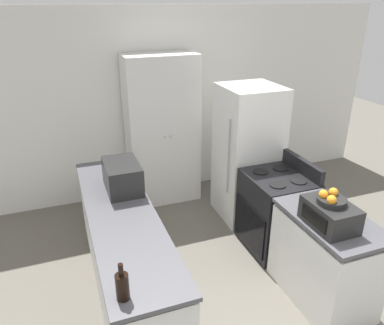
{
  "coord_description": "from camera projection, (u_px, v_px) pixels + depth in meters",
  "views": [
    {
      "loc": [
        -1.28,
        -1.62,
        2.67
      ],
      "look_at": [
        0.0,
        1.81,
        1.05
      ],
      "focal_mm": 35.0,
      "sensor_mm": 36.0,
      "label": 1
    }
  ],
  "objects": [
    {
      "name": "toaster_oven",
      "position": [
        330.0,
        215.0,
        3.14
      ],
      "size": [
        0.32,
        0.45,
        0.22
      ],
      "color": "black",
      "rests_on": "counter_right"
    },
    {
      "name": "counter_right",
      "position": [
        324.0,
        260.0,
        3.49
      ],
      "size": [
        0.6,
        0.99,
        0.89
      ],
      "color": "silver",
      "rests_on": "ground_plane"
    },
    {
      "name": "microwave",
      "position": [
        123.0,
        176.0,
        3.74
      ],
      "size": [
        0.34,
        0.51,
        0.29
      ],
      "color": "black",
      "rests_on": "counter_left"
    },
    {
      "name": "fruit_bowl",
      "position": [
        331.0,
        199.0,
        3.08
      ],
      "size": [
        0.24,
        0.24,
        0.11
      ],
      "color": "black",
      "rests_on": "toaster_oven"
    },
    {
      "name": "pantry_cabinet",
      "position": [
        162.0,
        131.0,
        5.07
      ],
      "size": [
        0.95,
        0.52,
        2.03
      ],
      "color": "silver",
      "rests_on": "ground_plane"
    },
    {
      "name": "counter_left",
      "position": [
        125.0,
        253.0,
        3.58
      ],
      "size": [
        0.6,
        2.49,
        0.89
      ],
      "color": "silver",
      "rests_on": "ground_plane"
    },
    {
      "name": "wall_back",
      "position": [
        154.0,
        105.0,
        5.2
      ],
      "size": [
        7.0,
        0.06,
        2.6
      ],
      "color": "white",
      "rests_on": "ground_plane"
    },
    {
      "name": "refrigerator",
      "position": [
        247.0,
        154.0,
        4.73
      ],
      "size": [
        0.71,
        0.71,
        1.72
      ],
      "color": "white",
      "rests_on": "ground_plane"
    },
    {
      "name": "wine_bottle",
      "position": [
        122.0,
        286.0,
        2.38
      ],
      "size": [
        0.09,
        0.09,
        0.27
      ],
      "color": "black",
      "rests_on": "counter_left"
    },
    {
      "name": "stove",
      "position": [
        276.0,
        211.0,
        4.23
      ],
      "size": [
        0.66,
        0.73,
        1.05
      ],
      "color": "black",
      "rests_on": "ground_plane"
    }
  ]
}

